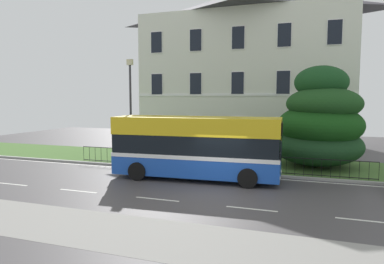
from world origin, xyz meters
TOP-DOWN VIEW (x-y plane):
  - ground_plane at (0.00, 1.15)m, footprint 60.00×56.00m
  - georgian_townhouse at (-1.43, 16.30)m, footprint 17.50×8.89m
  - iron_verge_railing at (-1.43, 4.40)m, footprint 17.65×0.04m
  - evergreen_tree at (4.55, 7.24)m, footprint 5.39×5.53m
  - single_decker_bus at (-1.61, 2.33)m, footprint 8.85×3.00m
  - street_lamp_post at (-6.99, 5.00)m, footprint 0.36×0.24m

SIDE VIEW (x-z plane):
  - ground_plane at x=0.00m, z-range -0.10..0.08m
  - iron_verge_railing at x=-1.43m, z-range 0.14..1.11m
  - single_decker_bus at x=-1.61m, z-range 0.08..3.37m
  - evergreen_tree at x=4.55m, z-range -0.34..5.76m
  - street_lamp_post at x=-6.99m, z-range 0.61..7.24m
  - georgian_townhouse at x=-1.43m, z-range 0.16..13.77m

